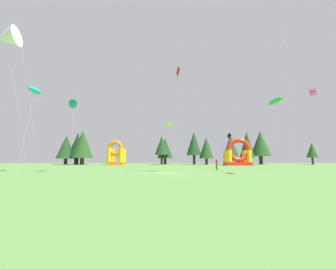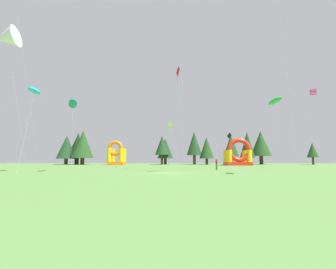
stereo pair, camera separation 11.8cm
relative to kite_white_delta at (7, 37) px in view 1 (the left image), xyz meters
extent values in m
plane|color=#5B8C42|center=(12.60, 10.96, -11.35)|extent=(120.00, 120.00, 0.00)
cone|color=white|center=(0.00, 0.00, 0.00)|extent=(2.04, 1.90, 2.03)
cylinder|color=silver|center=(-0.22, 2.44, -5.68)|extent=(0.45, 4.90, 11.36)
cylinder|color=silver|center=(-4.96, 11.33, -0.85)|extent=(1.17, 9.36, 21.01)
ellipsoid|color=green|center=(24.58, 7.86, -3.33)|extent=(1.16, 2.78, 0.91)
cylinder|color=silver|center=(24.56, 8.87, -7.34)|extent=(0.05, 2.05, 8.02)
ellipsoid|color=#0C7F7A|center=(0.17, 12.97, -2.42)|extent=(2.08, 3.20, 1.43)
cylinder|color=silver|center=(-0.08, 13.75, -6.89)|extent=(0.52, 1.59, 8.94)
pyramid|color=red|center=(14.10, 18.72, 4.03)|extent=(0.64, 1.27, 1.27)
cylinder|color=red|center=(14.19, 18.75, 2.95)|extent=(0.04, 0.04, 2.15)
cylinder|color=silver|center=(14.83, 20.04, -3.66)|extent=(1.31, 2.60, 15.38)
ellipsoid|color=#19B7CC|center=(-4.93, 12.80, -0.68)|extent=(2.00, 3.56, 1.15)
cylinder|color=silver|center=(-4.53, 10.82, -6.02)|extent=(0.81, 3.96, 10.68)
pyramid|color=#8CD826|center=(12.85, 34.62, -2.24)|extent=(0.97, 0.81, 0.93)
cylinder|color=#8CD826|center=(12.88, 34.57, -3.11)|extent=(0.04, 0.04, 1.70)
cylinder|color=silver|center=(13.91, 34.36, -6.81)|extent=(2.06, 0.43, 9.09)
pyramid|color=black|center=(26.91, 38.12, -4.43)|extent=(0.87, 1.12, 1.09)
cylinder|color=black|center=(26.84, 38.08, -5.43)|extent=(0.04, 0.04, 2.05)
cylinder|color=silver|center=(26.46, 36.57, -7.88)|extent=(0.78, 3.03, 6.95)
cube|color=#EA599E|center=(37.53, 22.47, 1.45)|extent=(1.09, 1.09, 0.42)
cube|color=#EA599E|center=(37.53, 22.47, 1.95)|extent=(1.09, 1.09, 0.42)
cylinder|color=silver|center=(35.43, 23.07, -4.83)|extent=(4.22, 1.21, 13.06)
cylinder|color=silver|center=(27.46, 10.85, 1.60)|extent=(4.98, 6.52, 25.91)
cylinder|color=#33723F|center=(20.05, 18.97, -10.93)|extent=(0.17, 0.17, 0.85)
cylinder|color=#33723F|center=(20.17, 18.85, -10.93)|extent=(0.17, 0.17, 0.85)
cylinder|color=#B21E26|center=(20.11, 18.91, -10.17)|extent=(0.42, 0.42, 0.67)
sphere|color=#9E704C|center=(20.11, 18.91, -9.72)|extent=(0.23, 0.23, 0.23)
cube|color=red|center=(30.14, 44.11, -10.93)|extent=(6.28, 5.00, 0.84)
cylinder|color=yellow|center=(27.70, 42.31, -9.02)|extent=(1.40, 1.40, 3.00)
cylinder|color=yellow|center=(32.58, 42.31, -9.02)|extent=(1.40, 1.40, 3.00)
cylinder|color=yellow|center=(27.70, 45.91, -9.02)|extent=(1.40, 1.40, 3.00)
cylinder|color=yellow|center=(32.58, 45.91, -9.02)|extent=(1.40, 1.40, 3.00)
torus|color=red|center=(30.14, 42.31, -7.52)|extent=(6.00, 1.12, 6.00)
cube|color=orange|center=(-1.44, 46.78, -10.94)|extent=(4.31, 4.91, 0.83)
cylinder|color=yellow|center=(-2.99, 44.93, -8.73)|extent=(1.21, 1.21, 3.58)
cylinder|color=yellow|center=(0.11, 44.93, -8.73)|extent=(1.21, 1.21, 3.58)
cylinder|color=yellow|center=(-2.99, 48.63, -8.73)|extent=(1.21, 1.21, 3.58)
cylinder|color=yellow|center=(0.11, 48.63, -8.73)|extent=(1.21, 1.21, 3.58)
torus|color=orange|center=(-1.44, 44.93, -6.94)|extent=(4.07, 0.97, 4.07)
cylinder|color=#4C331E|center=(-17.65, 52.54, -10.51)|extent=(1.00, 1.00, 1.68)
cone|color=#1E4221|center=(-17.65, 52.54, -6.25)|extent=(5.55, 5.55, 6.85)
cylinder|color=#4C331E|center=(-15.16, 53.75, -10.13)|extent=(0.84, 0.84, 2.45)
cone|color=#234C1E|center=(-15.16, 53.75, -5.96)|extent=(4.67, 4.67, 5.90)
cylinder|color=#4C331E|center=(-14.26, 52.47, -10.21)|extent=(0.80, 0.80, 2.30)
cone|color=#193819|center=(-14.26, 52.47, -5.53)|extent=(4.43, 4.43, 7.06)
cylinder|color=#4C331E|center=(-12.30, 51.09, -10.42)|extent=(1.10, 1.10, 1.87)
cone|color=#234C1E|center=(-12.30, 51.09, -5.51)|extent=(6.14, 6.14, 7.95)
cylinder|color=#4C331E|center=(10.53, 52.03, -9.96)|extent=(0.73, 0.73, 2.79)
cone|color=#1E4221|center=(10.53, 52.03, -5.77)|extent=(4.08, 4.08, 5.59)
cylinder|color=#4C331E|center=(11.46, 53.79, -10.47)|extent=(0.84, 0.84, 1.76)
cone|color=#1E4221|center=(11.46, 53.79, -6.66)|extent=(4.66, 4.66, 5.86)
cylinder|color=#4C331E|center=(19.99, 52.94, -10.00)|extent=(0.80, 0.80, 2.71)
cone|color=#1E4221|center=(19.99, 52.94, -5.19)|extent=(4.44, 4.44, 6.91)
cylinder|color=#4C331E|center=(23.53, 52.43, -10.48)|extent=(0.75, 0.75, 1.74)
cone|color=#234C1E|center=(23.53, 52.43, -6.51)|extent=(4.19, 4.19, 6.21)
cylinder|color=#4C331E|center=(30.76, 52.81, -10.18)|extent=(0.79, 0.79, 2.34)
cone|color=#234C1E|center=(30.76, 52.81, -5.80)|extent=(4.39, 4.39, 6.42)
cylinder|color=#4C331E|center=(35.09, 51.51, -10.39)|extent=(0.77, 0.77, 1.93)
cone|color=#1E4221|center=(35.09, 51.51, -5.70)|extent=(4.27, 4.27, 7.43)
cylinder|color=#4C331E|center=(40.31, 55.10, -10.11)|extent=(1.10, 1.10, 2.49)
cone|color=#234C1E|center=(40.31, 55.10, -5.11)|extent=(6.10, 6.10, 7.52)
cylinder|color=#4C331E|center=(53.47, 51.18, -10.35)|extent=(0.56, 0.56, 2.02)
cone|color=#234C1E|center=(53.47, 51.18, -7.22)|extent=(3.09, 3.09, 4.23)
camera|label=1|loc=(13.06, -18.31, -9.62)|focal=25.89mm
camera|label=2|loc=(13.18, -18.31, -9.62)|focal=25.89mm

